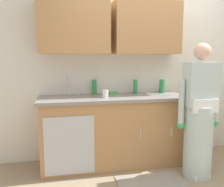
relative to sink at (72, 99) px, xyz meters
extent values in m
plane|color=#998466|center=(1.09, -0.71, -0.93)|extent=(9.00, 9.00, 0.00)
cube|color=silver|center=(1.09, 0.34, 0.42)|extent=(4.80, 0.10, 2.70)
cube|color=#B27F4C|center=(0.04, 0.12, 0.92)|extent=(0.91, 0.34, 0.70)
cube|color=#B27F4C|center=(1.03, 0.12, 0.92)|extent=(0.91, 0.34, 0.70)
cube|color=#B27F4C|center=(0.54, -0.01, -0.48)|extent=(1.90, 0.60, 0.90)
cube|color=#B7BABF|center=(-0.06, -0.31, -0.52)|extent=(0.60, 0.01, 0.72)
cylinder|color=silver|center=(0.82, -0.32, -0.43)|extent=(0.01, 0.01, 0.12)
cylinder|color=silver|center=(1.25, -0.32, -0.43)|extent=(0.01, 0.01, 0.12)
cube|color=gray|center=(0.54, -0.01, -0.01)|extent=(1.96, 0.66, 0.04)
cube|color=#B7BABF|center=(0.00, -0.01, -0.01)|extent=(0.50, 0.36, 0.03)
cylinder|color=#B7BABF|center=(-0.04, 0.14, 0.16)|extent=(0.02, 0.02, 0.30)
sphere|color=#B7BABF|center=(-0.04, 0.08, 0.30)|extent=(0.04, 0.04, 0.04)
cylinder|color=#B7BABF|center=(0.09, 0.14, 0.06)|extent=(0.02, 0.02, 0.10)
cube|color=white|center=(1.48, -0.59, -0.90)|extent=(0.20, 0.26, 0.06)
cylinder|color=#B2C6C1|center=(1.48, -0.57, -0.49)|extent=(0.34, 0.34, 0.88)
cube|color=#B2C6C1|center=(1.48, -0.57, 0.21)|extent=(0.38, 0.22, 0.52)
sphere|color=#DDA58D|center=(1.48, -0.57, 0.59)|extent=(0.20, 0.20, 0.20)
cube|color=white|center=(1.48, -0.69, -0.03)|extent=(0.32, 0.04, 0.16)
cylinder|color=#B2C6C1|center=(1.25, -0.55, 0.00)|extent=(0.07, 0.07, 0.55)
sphere|color=#33B266|center=(1.25, -0.55, -0.28)|extent=(0.09, 0.09, 0.09)
cylinder|color=#B2C6C1|center=(1.71, -0.55, 0.00)|extent=(0.07, 0.07, 0.55)
sphere|color=#33B266|center=(1.71, -0.55, -0.28)|extent=(0.09, 0.09, 0.09)
cube|color=gray|center=(0.86, -0.66, -0.92)|extent=(0.80, 0.50, 0.01)
cylinder|color=#2D8C4C|center=(0.32, 0.23, 0.12)|extent=(0.06, 0.06, 0.20)
cylinder|color=#2D8C4C|center=(0.90, 0.17, 0.11)|extent=(0.06, 0.06, 0.20)
cylinder|color=#2D8C4C|center=(1.31, 0.18, 0.11)|extent=(0.08, 0.08, 0.20)
cylinder|color=white|center=(0.42, -0.10, 0.07)|extent=(0.08, 0.08, 0.10)
cube|color=silver|center=(1.24, -0.02, 0.02)|extent=(0.21, 0.16, 0.01)
cube|color=#4CBF4C|center=(0.59, 0.20, 0.03)|extent=(0.11, 0.07, 0.03)
camera|label=1|loc=(-0.16, -3.22, 0.54)|focal=40.12mm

